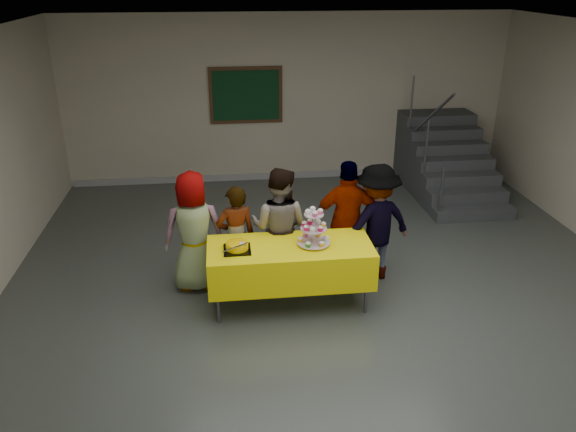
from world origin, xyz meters
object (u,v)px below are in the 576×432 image
at_px(cupcake_stand, 314,230).
at_px(staircase, 444,162).
at_px(schoolchild_a, 194,232).
at_px(bear_cake, 237,246).
at_px(schoolchild_c, 279,227).
at_px(schoolchild_d, 348,221).
at_px(bake_table, 290,262).
at_px(schoolchild_e, 376,223).
at_px(schoolchild_b, 236,237).
at_px(noticeboard, 246,95).

xyz_separation_m(cupcake_stand, staircase, (2.94, 3.52, -0.46)).
relative_size(cupcake_stand, schoolchild_a, 0.30).
bearing_deg(staircase, bear_cake, -136.91).
relative_size(bear_cake, schoolchild_c, 0.24).
relative_size(cupcake_stand, schoolchild_d, 0.28).
bearing_deg(schoolchild_c, bear_cake, 71.23).
height_order(schoolchild_a, staircase, staircase).
relative_size(bake_table, cupcake_stand, 4.22).
height_order(bear_cake, schoolchild_e, schoolchild_e).
distance_m(schoolchild_b, schoolchild_e, 1.74).
bearing_deg(bake_table, noticeboard, 93.39).
bearing_deg(schoolchild_d, bear_cake, 30.96).
xyz_separation_m(schoolchild_b, schoolchild_d, (1.39, 0.04, 0.12)).
distance_m(schoolchild_a, schoolchild_b, 0.51).
xyz_separation_m(schoolchild_b, schoolchild_e, (1.73, -0.01, 0.10)).
relative_size(schoolchild_c, staircase, 0.63).
xyz_separation_m(schoolchild_a, staircase, (4.30, 2.98, -0.26)).
height_order(cupcake_stand, schoolchild_c, schoolchild_c).
distance_m(bake_table, bear_cake, 0.66).
relative_size(bake_table, schoolchild_b, 1.42).
distance_m(bear_cake, schoolchild_c, 0.78).
xyz_separation_m(schoolchild_c, schoolchild_d, (0.86, 0.03, 0.02)).
relative_size(bear_cake, schoolchild_b, 0.27).
bearing_deg(schoolchild_e, noticeboard, -87.36).
xyz_separation_m(bear_cake, schoolchild_b, (0.00, 0.56, -0.17)).
xyz_separation_m(bear_cake, schoolchild_a, (-0.50, 0.58, -0.08)).
bearing_deg(noticeboard, schoolchild_c, -87.19).
height_order(staircase, noticeboard, noticeboard).
height_order(schoolchild_d, schoolchild_e, schoolchild_d).
bearing_deg(schoolchild_c, noticeboard, -63.16).
xyz_separation_m(schoolchild_c, staircase, (3.27, 2.99, -0.27)).
bearing_deg(noticeboard, schoolchild_d, -74.54).
bearing_deg(cupcake_stand, bake_table, 179.48).
bearing_deg(schoolchild_b, schoolchild_d, 169.20).
xyz_separation_m(schoolchild_a, noticeboard, (0.84, 3.81, 0.85)).
relative_size(schoolchild_d, staircase, 0.65).
xyz_separation_m(cupcake_stand, schoolchild_c, (-0.34, 0.53, -0.19)).
distance_m(schoolchild_c, schoolchild_d, 0.86).
distance_m(schoolchild_d, schoolchild_e, 0.35).
bearing_deg(schoolchild_b, schoolchild_c, 168.77).
height_order(cupcake_stand, schoolchild_b, schoolchild_b).
bearing_deg(cupcake_stand, staircase, 50.12).
height_order(schoolchild_d, staircase, staircase).
relative_size(schoolchild_e, noticeboard, 1.17).
xyz_separation_m(schoolchild_a, schoolchild_e, (2.24, -0.03, 0.01)).
bearing_deg(cupcake_stand, schoolchild_d, 46.75).
bearing_deg(schoolchild_e, schoolchild_c, -18.16).
bearing_deg(schoolchild_e, bake_table, 6.83).
height_order(schoolchild_c, schoolchild_e, schoolchild_c).
relative_size(staircase, noticeboard, 1.85).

